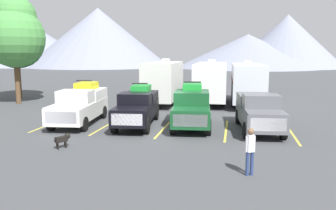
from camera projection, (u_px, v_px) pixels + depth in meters
ground_plane at (162, 131)px, 19.46m from camera, size 240.00×240.00×0.00m
pickup_truck_a at (80, 104)px, 21.46m from camera, size 2.64×5.89×2.64m
pickup_truck_b at (138, 106)px, 20.89m from camera, size 2.53×5.97×2.51m
pickup_truck_c at (192, 107)px, 20.45m from camera, size 2.64×5.54×2.65m
pickup_truck_d at (259, 111)px, 19.52m from camera, size 2.60×5.78×2.14m
lot_stripe_a at (54, 123)px, 21.70m from camera, size 0.12×5.50×0.01m
lot_stripe_b at (107, 125)px, 21.03m from camera, size 0.12×5.50×0.01m
lot_stripe_c at (165, 127)px, 20.35m from camera, size 0.12×5.50×0.01m
lot_stripe_d at (226, 130)px, 19.67m from camera, size 0.12×5.50×0.01m
lot_stripe_e at (292, 133)px, 18.99m from camera, size 0.12×5.50×0.01m
camper_trailer_a at (164, 80)px, 29.35m from camera, size 2.66×8.56×3.84m
camper_trailer_b at (211, 81)px, 29.52m from camera, size 2.81×9.04×3.76m
camper_trailer_c at (247, 82)px, 28.64m from camera, size 2.72×9.16×3.71m
person_a at (250, 148)px, 12.36m from camera, size 0.36×0.30×1.75m
dog at (64, 138)px, 15.96m from camera, size 0.56×0.73×0.69m
tree_a at (15, 32)px, 28.80m from camera, size 5.00×5.00×9.11m
tree_b at (17, 37)px, 32.19m from camera, size 5.04×5.04×8.91m
mountain_ridge at (209, 42)px, 99.75m from camera, size 157.43×49.52×17.30m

